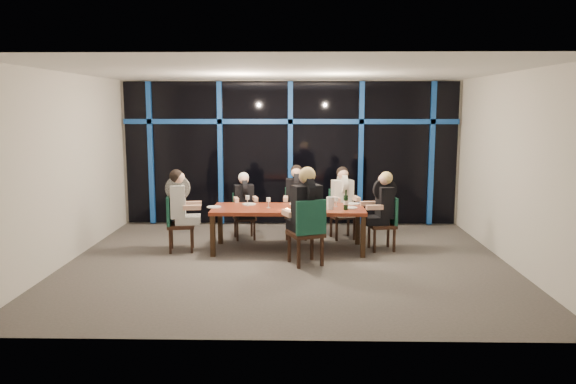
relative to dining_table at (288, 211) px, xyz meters
name	(u,v)px	position (x,y,z in m)	size (l,w,h in m)	color
room	(287,135)	(0.00, -0.80, 1.34)	(7.04, 7.00, 3.02)	#57514C
window_wall	(291,151)	(0.01, 2.13, 0.87)	(6.86, 0.43, 2.94)	black
dining_table	(288,211)	(0.00, 0.00, 0.00)	(2.60, 1.00, 0.75)	maroon
chair_far_left	(244,213)	(-0.86, 0.89, -0.20)	(0.48, 0.48, 0.85)	black
chair_far_mid	(296,210)	(0.14, 0.97, -0.15)	(0.44, 0.44, 0.95)	black
chair_far_right	(341,211)	(0.98, 0.97, -0.17)	(0.52, 0.52, 0.92)	black
chair_end_left	(176,220)	(-1.92, -0.11, -0.14)	(0.51, 0.51, 0.96)	black
chair_end_right	(387,220)	(1.70, 0.06, -0.16)	(0.49, 0.49, 0.93)	black
chair_near_mid	(308,229)	(0.33, -0.95, -0.09)	(0.64, 0.64, 1.06)	black
diner_far_left	(244,196)	(-0.84, 0.82, 0.14)	(0.49, 0.57, 0.83)	black
diner_far_mid	(296,191)	(0.13, 0.89, 0.22)	(0.47, 0.59, 0.92)	black
diner_far_right	(343,192)	(1.00, 0.90, 0.20)	(0.53, 0.62, 0.90)	silver
diner_end_left	(180,198)	(-1.84, -0.09, 0.24)	(0.63, 0.52, 0.94)	black
diner_end_right	(383,199)	(1.62, 0.05, 0.21)	(0.61, 0.50, 0.91)	black
diner_near_mid	(306,201)	(0.29, -0.87, 0.33)	(0.66, 0.72, 1.03)	black
plate_far_left	(249,204)	(-0.70, 0.28, 0.08)	(0.24, 0.24, 0.01)	white
plate_far_mid	(296,204)	(0.13, 0.33, 0.08)	(0.24, 0.24, 0.01)	white
plate_far_right	(353,204)	(1.14, 0.35, 0.08)	(0.24, 0.24, 0.01)	white
plate_end_left	(214,207)	(-1.28, -0.01, 0.08)	(0.24, 0.24, 0.01)	white
plate_end_right	(350,208)	(1.06, -0.03, 0.08)	(0.24, 0.24, 0.01)	white
plate_near_mid	(292,211)	(0.07, -0.35, 0.08)	(0.24, 0.24, 0.01)	white
wine_bottle	(346,202)	(0.97, -0.19, 0.20)	(0.08, 0.08, 0.34)	black
water_pitcher	(330,203)	(0.70, -0.16, 0.17)	(0.13, 0.12, 0.21)	silver
tea_light	(287,209)	(-0.02, -0.27, 0.08)	(0.05, 0.05, 0.03)	#FA994B
wine_glass_a	(268,200)	(-0.34, -0.03, 0.20)	(0.07, 0.07, 0.18)	silver
wine_glass_b	(295,199)	(0.11, 0.15, 0.19)	(0.06, 0.06, 0.16)	silver
wine_glass_c	(314,200)	(0.44, -0.07, 0.20)	(0.07, 0.07, 0.19)	silver
wine_glass_d	(247,198)	(-0.72, 0.17, 0.20)	(0.07, 0.07, 0.18)	silver
wine_glass_e	(336,200)	(0.83, 0.09, 0.19)	(0.06, 0.06, 0.17)	silver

